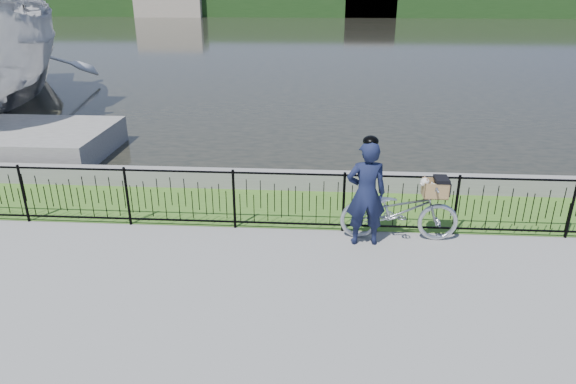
{
  "coord_description": "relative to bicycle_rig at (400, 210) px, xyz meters",
  "views": [
    {
      "loc": [
        0.56,
        -6.93,
        4.32
      ],
      "look_at": [
        0.03,
        1.0,
        1.0
      ],
      "focal_mm": 32.0,
      "sensor_mm": 36.0,
      "label": 1
    }
  ],
  "objects": [
    {
      "name": "far_building_right",
      "position": [
        4.02,
        57.12,
        1.05
      ],
      "size": [
        6.0,
        3.0,
        3.2
      ],
      "primitive_type": "cube",
      "color": "#A69885",
      "rests_on": "ground"
    },
    {
      "name": "bicycle_rig",
      "position": [
        0.0,
        0.0,
        0.0
      ],
      "size": [
        2.06,
        0.72,
        1.2
      ],
      "color": "#B4BAC1",
      "rests_on": "ground"
    },
    {
      "name": "ground",
      "position": [
        -1.98,
        -1.38,
        -0.55
      ],
      "size": [
        120.0,
        120.0,
        0.0
      ],
      "primitive_type": "plane",
      "color": "gray",
      "rests_on": "ground"
    },
    {
      "name": "fence",
      "position": [
        -1.98,
        0.22,
        0.02
      ],
      "size": [
        14.0,
        0.06,
        1.15
      ],
      "primitive_type": null,
      "color": "black",
      "rests_on": "ground"
    },
    {
      "name": "quay_wall",
      "position": [
        -1.98,
        2.22,
        -0.35
      ],
      "size": [
        60.0,
        0.3,
        0.4
      ],
      "primitive_type": "cube",
      "color": "gray",
      "rests_on": "ground"
    },
    {
      "name": "grass_strip",
      "position": [
        -1.98,
        1.22,
        -0.55
      ],
      "size": [
        60.0,
        2.0,
        0.01
      ],
      "primitive_type": "cube",
      "color": "#426E22",
      "rests_on": "ground"
    },
    {
      "name": "cyclist",
      "position": [
        -0.63,
        -0.21,
        0.41
      ],
      "size": [
        0.72,
        0.51,
        1.95
      ],
      "color": "#131936",
      "rests_on": "ground"
    },
    {
      "name": "water",
      "position": [
        -1.98,
        31.62,
        -0.55
      ],
      "size": [
        120.0,
        120.0,
        0.0
      ],
      "primitive_type": "plane",
      "color": "black",
      "rests_on": "ground"
    },
    {
      "name": "far_treeline",
      "position": [
        -1.98,
        58.62,
        0.95
      ],
      "size": [
        120.0,
        6.0,
        3.0
      ],
      "primitive_type": "cube",
      "color": "#1F4018",
      "rests_on": "ground"
    }
  ]
}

